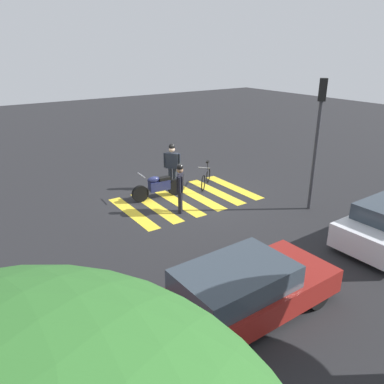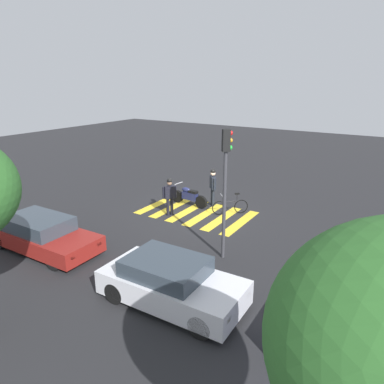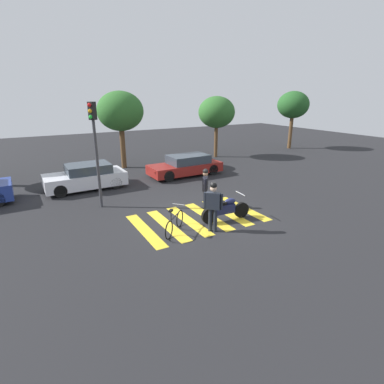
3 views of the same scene
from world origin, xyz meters
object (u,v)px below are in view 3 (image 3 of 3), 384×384
at_px(officer_by_motorcycle, 205,186).
at_px(car_white_van, 86,177).
at_px(officer_on_foot, 213,203).
at_px(traffic_light_pole, 95,139).
at_px(leaning_bicycle, 174,223).
at_px(police_motorcycle, 226,209).
at_px(car_maroon_wagon, 186,166).

bearing_deg(officer_by_motorcycle, car_white_van, 126.00).
height_order(officer_by_motorcycle, car_white_van, officer_by_motorcycle).
bearing_deg(officer_on_foot, traffic_light_pole, 123.19).
bearing_deg(leaning_bicycle, car_white_van, 103.36).
distance_m(police_motorcycle, officer_by_motorcycle, 1.66).
distance_m(leaning_bicycle, car_white_van, 7.18).
distance_m(officer_on_foot, car_maroon_wagon, 7.95).
bearing_deg(officer_by_motorcycle, leaning_bicycle, -144.81).
xyz_separation_m(car_white_van, traffic_light_pole, (-0.00, -3.10, 2.34)).
bearing_deg(police_motorcycle, car_maroon_wagon, 74.28).
bearing_deg(traffic_light_pole, car_maroon_wagon, 26.98).
xyz_separation_m(officer_on_foot, officer_by_motorcycle, (1.01, 2.16, -0.08)).
bearing_deg(leaning_bicycle, officer_by_motorcycle, 35.19).
distance_m(leaning_bicycle, traffic_light_pole, 4.95).
relative_size(officer_on_foot, car_maroon_wagon, 0.42).
bearing_deg(leaning_bicycle, police_motorcycle, 0.58).
distance_m(officer_by_motorcycle, car_maroon_wagon, 5.58).
xyz_separation_m(leaning_bicycle, officer_on_foot, (1.24, -0.56, 0.71)).
bearing_deg(car_maroon_wagon, police_motorcycle, -105.72).
xyz_separation_m(police_motorcycle, car_maroon_wagon, (1.91, 6.80, 0.14)).
relative_size(officer_by_motorcycle, car_maroon_wagon, 0.39).
relative_size(leaning_bicycle, car_maroon_wagon, 0.29).
distance_m(police_motorcycle, car_maroon_wagon, 7.07).
bearing_deg(car_maroon_wagon, officer_by_motorcycle, -109.77).
xyz_separation_m(officer_on_foot, car_maroon_wagon, (2.89, 7.39, -0.49)).
height_order(police_motorcycle, car_maroon_wagon, car_maroon_wagon).
bearing_deg(car_white_van, officer_by_motorcycle, -54.00).
xyz_separation_m(car_white_van, car_maroon_wagon, (5.80, -0.15, -0.03)).
relative_size(officer_on_foot, officer_by_motorcycle, 1.07).
relative_size(car_white_van, traffic_light_pole, 0.91).
xyz_separation_m(officer_on_foot, traffic_light_pole, (-2.90, 4.44, 1.88)).
relative_size(car_white_van, car_maroon_wagon, 0.90).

